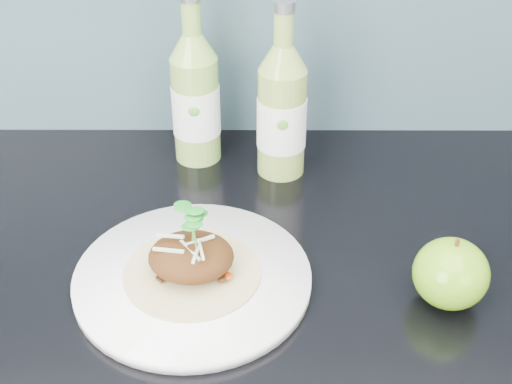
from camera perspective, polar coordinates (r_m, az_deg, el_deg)
dinner_plate at (r=0.91m, az=-5.09°, el=-6.92°), size 0.34×0.34×0.02m
pork_taco at (r=0.89m, az=-5.21°, el=-5.09°), size 0.17×0.17×0.10m
green_apple at (r=0.89m, az=15.32°, el=-6.31°), size 0.10×0.10×0.10m
cider_bottle_left at (r=1.11m, az=-4.86°, el=7.47°), size 0.10×0.10×0.27m
cider_bottle_right at (r=1.07m, az=2.08°, el=6.49°), size 0.09×0.09×0.27m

